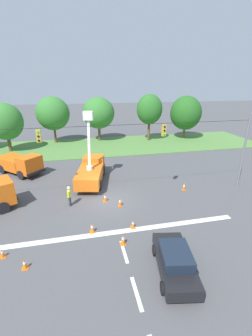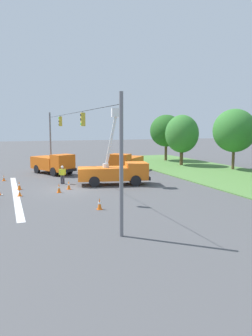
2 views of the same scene
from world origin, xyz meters
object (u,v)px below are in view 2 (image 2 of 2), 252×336
traffic_cone_lane_edge_b (20,192)px  traffic_cone_mid_right (100,204)px  tree_far_west (166,131)px  traffic_cone_near_bucket (19,185)px  road_worker (62,174)px  traffic_cone_mid_left (94,169)px  utility_truck_support_far (53,163)px  traffic_cone_lane_edge_a (59,188)px  tree_west (182,134)px  traffic_cone_foreground_right (4,178)px  utility_truck_support_near (126,162)px  tree_centre (234,131)px  utility_truck_bucket_lift (115,171)px  traffic_cone_foreground_left (69,185)px

traffic_cone_lane_edge_b → traffic_cone_mid_right: bearing=37.5°
tree_far_west → traffic_cone_near_bucket: tree_far_west is taller
road_worker → traffic_cone_mid_left: 9.22m
utility_truck_support_far → traffic_cone_mid_right: utility_truck_support_far is taller
utility_truck_support_far → traffic_cone_lane_edge_b: (11.53, -4.30, -0.95)m
traffic_cone_lane_edge_a → tree_far_west: bearing=134.1°
tree_west → traffic_cone_near_bucket: (10.49, -22.31, -4.10)m
road_worker → traffic_cone_mid_right: 10.77m
road_worker → traffic_cone_foreground_right: size_ratio=2.92×
traffic_cone_near_bucket → traffic_cone_lane_edge_a: traffic_cone_lane_edge_a is taller
utility_truck_support_near → traffic_cone_foreground_right: bearing=-83.0°
tree_centre → utility_truck_bucket_lift: size_ratio=1.07×
tree_west → tree_centre: tree_centre is taller
utility_truck_support_far → road_worker: 7.10m
tree_west → road_worker: tree_west is taller
utility_truck_bucket_lift → utility_truck_support_near: (-7.73, 3.97, -0.12)m
traffic_cone_lane_edge_a → road_worker: bearing=166.4°
tree_far_west → traffic_cone_foreground_right: 27.35m
traffic_cone_foreground_right → traffic_cone_foreground_left: bearing=38.2°
tree_far_west → utility_truck_bucket_lift: (17.49, -14.45, -3.50)m
tree_west → traffic_cone_mid_left: size_ratio=11.06×
utility_truck_support_near → utility_truck_support_far: bearing=-100.3°
tree_centre → utility_truck_bucket_lift: (4.79, -17.46, -3.67)m
road_worker → tree_centre: bearing=96.8°
traffic_cone_near_bucket → utility_truck_support_far: bearing=154.1°
utility_truck_support_far → traffic_cone_foreground_left: 10.12m
tree_west → traffic_cone_mid_left: bearing=-84.1°
traffic_cone_mid_left → traffic_cone_lane_edge_b: bearing=-37.9°
tree_far_west → road_worker: tree_far_west is taller
road_worker → utility_truck_support_far: bearing=178.9°
traffic_cone_mid_left → traffic_cone_mid_right: bearing=-13.9°
utility_truck_support_near → utility_truck_support_far: (-1.54, -8.47, 0.06)m
traffic_cone_foreground_left → traffic_cone_mid_left: bearing=154.1°
traffic_cone_mid_right → tree_west: bearing=138.2°
tree_centre → traffic_cone_near_bucket: bearing=-81.0°
road_worker → traffic_cone_foreground_right: (-3.85, -5.33, -0.71)m
traffic_cone_foreground_right → utility_truck_support_near: bearing=97.0°
road_worker → traffic_cone_mid_right: (10.73, 0.66, -0.62)m
traffic_cone_lane_edge_b → utility_truck_support_far: bearing=159.5°
traffic_cone_lane_edge_b → tree_centre: bearing=105.0°
traffic_cone_mid_right → traffic_cone_lane_edge_a: 6.82m
traffic_cone_lane_edge_b → utility_truck_bucket_lift: bearing=104.4°
traffic_cone_mid_left → traffic_cone_lane_edge_a: bearing=-27.8°
traffic_cone_foreground_left → traffic_cone_foreground_right: (-6.84, -5.37, -0.09)m
traffic_cone_mid_left → traffic_cone_near_bucket: traffic_cone_near_bucket is taller
utility_truck_bucket_lift → road_worker: 5.13m
tree_west → traffic_cone_foreground_left: (11.93, -18.20, -4.09)m
utility_truck_support_near → road_worker: size_ratio=3.33×
tree_west → road_worker: size_ratio=4.02×
tree_far_west → utility_truck_bucket_lift: 22.96m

